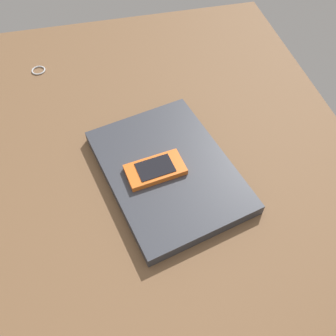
{
  "coord_description": "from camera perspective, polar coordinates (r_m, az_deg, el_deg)",
  "views": [
    {
      "loc": [
        36.34,
        -8.68,
        59.56
      ],
      "look_at": [
        -3.53,
        0.52,
        5.0
      ],
      "focal_mm": 38.64,
      "sensor_mm": 36.0,
      "label": 1
    }
  ],
  "objects": [
    {
      "name": "laptop_closed",
      "position": [
        0.69,
        -0.0,
        -0.4
      ],
      "size": [
        35.06,
        28.99,
        2.41
      ],
      "primitive_type": "cube",
      "rotation": [
        0.0,
        0.0,
        0.24
      ],
      "color": "#33353D",
      "rests_on": "desk_surface"
    },
    {
      "name": "cell_phone_on_laptop",
      "position": [
        0.67,
        -2.03,
        -0.24
      ],
      "size": [
        7.27,
        11.52,
        1.32
      ],
      "color": "orange",
      "rests_on": "laptop_closed"
    },
    {
      "name": "desk_surface",
      "position": [
        0.69,
        0.24,
        -4.11
      ],
      "size": [
        120.0,
        80.0,
        3.0
      ],
      "primitive_type": "cube",
      "color": "brown",
      "rests_on": "ground"
    },
    {
      "name": "key_ring",
      "position": [
        0.97,
        -19.76,
        14.3
      ],
      "size": [
        3.35,
        3.35,
        0.36
      ],
      "primitive_type": "torus",
      "color": "silver",
      "rests_on": "desk_surface"
    }
  ]
}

